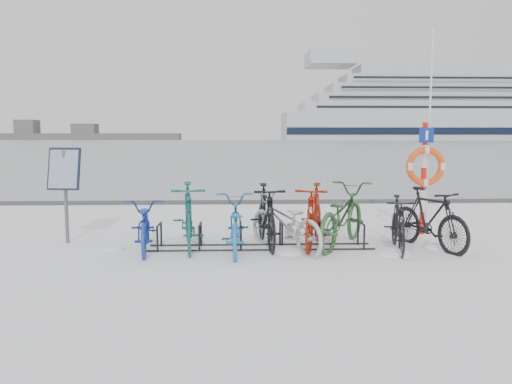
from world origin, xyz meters
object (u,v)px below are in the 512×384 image
info_board (64,175)px  cruise_ferry (440,112)px  lifebuoy_station (425,167)px  bike_rack (261,238)px

info_board → cruise_ferry: (97.92, 221.04, 11.88)m
lifebuoy_station → cruise_ferry: (90.96, 220.49, 11.78)m
lifebuoy_station → cruise_ferry: 238.81m
info_board → cruise_ferry: bearing=73.9°
bike_rack → cruise_ferry: cruise_ferry is taller
lifebuoy_station → cruise_ferry: cruise_ferry is taller
info_board → lifebuoy_station: 6.98m
bike_rack → cruise_ferry: (94.32, 221.61, 12.99)m
cruise_ferry → lifebuoy_station: bearing=-112.4°
info_board → lifebuoy_station: bearing=12.3°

